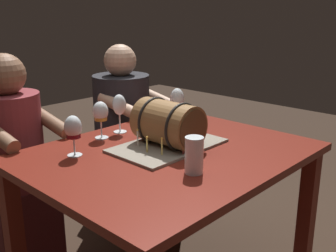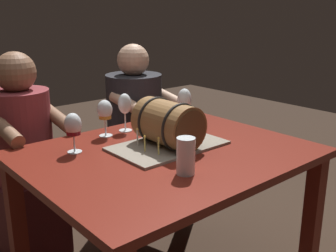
# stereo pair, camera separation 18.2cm
# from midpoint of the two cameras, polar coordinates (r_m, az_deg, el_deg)

# --- Properties ---
(dining_table) EXTENTS (1.22, 0.99, 0.73)m
(dining_table) POSITION_cam_midpoint_polar(r_m,az_deg,el_deg) (1.84, -2.84, -6.67)
(dining_table) COLOR maroon
(dining_table) RESTS_ON ground
(barrel_cake) EXTENTS (0.51, 0.32, 0.22)m
(barrel_cake) POSITION_cam_midpoint_polar(r_m,az_deg,el_deg) (1.82, -2.86, -0.05)
(barrel_cake) COLOR gray
(barrel_cake) RESTS_ON dining_table
(wine_glass_rose) EXTENTS (0.08, 0.08, 0.20)m
(wine_glass_rose) POSITION_cam_midpoint_polar(r_m,az_deg,el_deg) (2.18, -1.09, 3.59)
(wine_glass_rose) COLOR white
(wine_glass_rose) RESTS_ON dining_table
(wine_glass_red) EXTENTS (0.08, 0.08, 0.18)m
(wine_glass_red) POSITION_cam_midpoint_polar(r_m,az_deg,el_deg) (1.77, -16.23, -0.47)
(wine_glass_red) COLOR white
(wine_glass_red) RESTS_ON dining_table
(wine_glass_amber) EXTENTS (0.08, 0.08, 0.18)m
(wine_glass_amber) POSITION_cam_midpoint_polar(r_m,az_deg,el_deg) (1.98, -12.18, 1.77)
(wine_glass_amber) COLOR white
(wine_glass_amber) RESTS_ON dining_table
(wine_glass_empty) EXTENTS (0.07, 0.07, 0.20)m
(wine_glass_empty) POSITION_cam_midpoint_polar(r_m,az_deg,el_deg) (2.06, -9.47, 2.81)
(wine_glass_empty) COLOR white
(wine_glass_empty) RESTS_ON dining_table
(beer_pint) EXTENTS (0.07, 0.07, 0.15)m
(beer_pint) POSITION_cam_midpoint_polar(r_m,az_deg,el_deg) (1.54, 0.34, -4.33)
(beer_pint) COLOR white
(beer_pint) RESTS_ON dining_table
(person_seated_left) EXTENTS (0.37, 0.47, 1.14)m
(person_seated_left) POSITION_cam_midpoint_polar(r_m,az_deg,el_deg) (2.29, -23.01, -6.21)
(person_seated_left) COLOR #4C1B1E
(person_seated_left) RESTS_ON ground
(person_seated_right) EXTENTS (0.43, 0.51, 1.14)m
(person_seated_right) POSITION_cam_midpoint_polar(r_m,az_deg,el_deg) (2.63, -8.38, -1.76)
(person_seated_right) COLOR black
(person_seated_right) RESTS_ON ground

